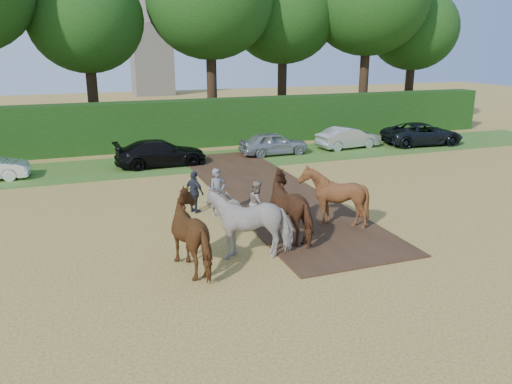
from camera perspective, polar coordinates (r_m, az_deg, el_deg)
name	(u,v)px	position (r m, az deg, el deg)	size (l,w,h in m)	color
ground	(302,256)	(15.93, 5.32, -7.25)	(120.00, 120.00, 0.00)	gold
earth_strip	(266,191)	(22.53, 1.19, 0.07)	(4.50, 17.00, 0.05)	#472D1C
grass_verge	(197,161)	(28.59, -6.74, 3.49)	(50.00, 5.00, 0.03)	#38601E
hedgerow	(180,124)	(32.63, -8.70, 7.69)	(46.00, 1.60, 3.00)	#14380F
spectator_near	(257,203)	(18.35, 0.15, -1.21)	(0.79, 0.62, 1.63)	#B2A38B
spectator_far	(195,192)	(19.70, -7.04, -0.01)	(0.99, 0.41, 1.68)	#282A35
plough_team	(271,212)	(16.36, 1.77, -2.35)	(7.50, 6.14, 2.24)	brown
parked_cars	(233,147)	(28.99, -2.65, 5.18)	(35.92, 3.21, 1.47)	#B4B6BB
treeline	(139,3)	(35.22, -13.26, 20.29)	(48.70, 10.60, 14.21)	#382616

